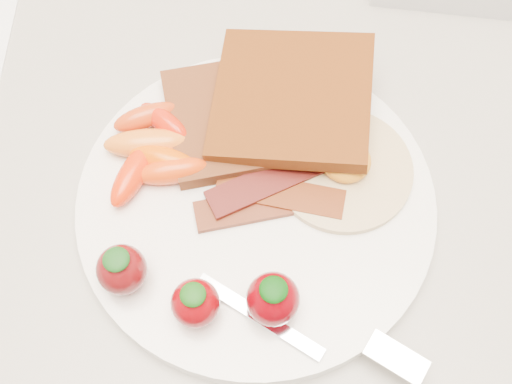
{
  "coord_description": "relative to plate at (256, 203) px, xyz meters",
  "views": [
    {
      "loc": [
        0.01,
        1.34,
        1.35
      ],
      "look_at": [
        0.02,
        1.55,
        0.93
      ],
      "focal_mm": 45.0,
      "sensor_mm": 36.0,
      "label": 1
    }
  ],
  "objects": [
    {
      "name": "counter",
      "position": [
        -0.02,
        0.15,
        -0.46
      ],
      "size": [
        2.0,
        0.6,
        0.9
      ],
      "primitive_type": "cube",
      "color": "gray",
      "rests_on": "ground"
    },
    {
      "name": "plate",
      "position": [
        0.0,
        0.0,
        0.0
      ],
      "size": [
        0.27,
        0.27,
        0.02
      ],
      "primitive_type": "cylinder",
      "color": "white",
      "rests_on": "counter"
    },
    {
      "name": "toast_lower",
      "position": [
        -0.01,
        0.07,
        0.02
      ],
      "size": [
        0.12,
        0.12,
        0.01
      ],
      "primitive_type": "cube",
      "rotation": [
        0.0,
        0.0,
        0.15
      ],
      "color": "#3A1B0B",
      "rests_on": "plate"
    },
    {
      "name": "toast_upper",
      "position": [
        0.03,
        0.07,
        0.03
      ],
      "size": [
        0.14,
        0.14,
        0.03
      ],
      "primitive_type": "cube",
      "rotation": [
        0.0,
        -0.1,
        -0.18
      ],
      "color": "#361F0B",
      "rests_on": "toast_lower"
    },
    {
      "name": "fried_egg",
      "position": [
        0.07,
        0.02,
        0.01
      ],
      "size": [
        0.14,
        0.14,
        0.02
      ],
      "color": "beige",
      "rests_on": "plate"
    },
    {
      "name": "bacon_strips",
      "position": [
        0.01,
        0.0,
        0.01
      ],
      "size": [
        0.11,
        0.07,
        0.01
      ],
      "color": "#4E1A08",
      "rests_on": "plate"
    },
    {
      "name": "baby_carrots",
      "position": [
        -0.08,
        0.04,
        0.02
      ],
      "size": [
        0.08,
        0.1,
        0.02
      ],
      "color": "orange",
      "rests_on": "plate"
    },
    {
      "name": "strawberries",
      "position": [
        -0.04,
        -0.08,
        0.03
      ],
      "size": [
        0.14,
        0.06,
        0.04
      ],
      "color": "#5E0A0C",
      "rests_on": "plate"
    },
    {
      "name": "fork",
      "position": [
        0.04,
        -0.11,
        0.01
      ],
      "size": [
        0.15,
        0.08,
        0.0
      ],
      "color": "silver",
      "rests_on": "plate"
    }
  ]
}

